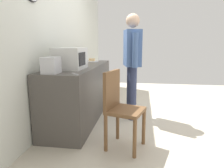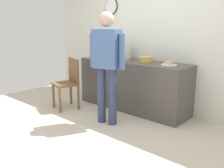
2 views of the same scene
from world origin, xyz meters
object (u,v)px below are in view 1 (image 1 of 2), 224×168
(microwave, at_px, (70,58))
(toaster, at_px, (51,65))
(sandwich_plate, at_px, (92,61))
(salad_bowl, at_px, (79,61))
(spoon_utensil, at_px, (75,74))
(person_standing, at_px, (132,59))
(wooden_chair, at_px, (120,106))
(fork_utensil, at_px, (43,71))

(microwave, height_order, toaster, microwave)
(sandwich_plate, xyz_separation_m, salad_bowl, (-0.51, 0.10, 0.03))
(spoon_utensil, height_order, person_standing, person_standing)
(spoon_utensil, distance_m, wooden_chair, 0.65)
(toaster, height_order, person_standing, person_standing)
(wooden_chair, bearing_deg, microwave, 58.93)
(toaster, xyz_separation_m, fork_utensil, (0.14, 0.18, -0.10))
(toaster, relative_size, person_standing, 0.13)
(salad_bowl, xyz_separation_m, person_standing, (-0.09, -0.92, 0.07))
(microwave, xyz_separation_m, spoon_utensil, (-0.49, -0.23, -0.15))
(spoon_utensil, bearing_deg, microwave, 24.94)
(microwave, relative_size, wooden_chair, 0.53)
(toaster, bearing_deg, wooden_chair, -89.80)
(sandwich_plate, distance_m, person_standing, 1.02)
(salad_bowl, xyz_separation_m, fork_utensil, (-1.00, 0.18, -0.04))
(microwave, distance_m, salad_bowl, 0.70)
(sandwich_plate, distance_m, fork_utensil, 1.54)
(sandwich_plate, bearing_deg, fork_utensil, 169.28)
(fork_utensil, bearing_deg, wooden_chair, -97.79)
(salad_bowl, height_order, toaster, toaster)
(person_standing, relative_size, wooden_chair, 1.83)
(fork_utensil, bearing_deg, sandwich_plate, -10.72)
(salad_bowl, xyz_separation_m, spoon_utensil, (-1.17, -0.31, -0.04))
(fork_utensil, xyz_separation_m, wooden_chair, (-0.14, -1.02, -0.38))
(toaster, distance_m, wooden_chair, 0.96)
(spoon_utensil, bearing_deg, wooden_chair, -86.94)
(toaster, relative_size, spoon_utensil, 1.29)
(person_standing, bearing_deg, wooden_chair, 175.39)
(wooden_chair, bearing_deg, fork_utensil, 82.21)
(microwave, height_order, salad_bowl, microwave)
(salad_bowl, bearing_deg, microwave, -173.33)
(sandwich_plate, relative_size, person_standing, 0.15)
(fork_utensil, bearing_deg, spoon_utensil, -108.96)
(microwave, height_order, wooden_chair, microwave)
(sandwich_plate, height_order, salad_bowl, salad_bowl)
(microwave, xyz_separation_m, sandwich_plate, (1.19, -0.02, -0.13))
(salad_bowl, relative_size, wooden_chair, 0.24)
(toaster, height_order, wooden_chair, toaster)
(microwave, height_order, spoon_utensil, microwave)
(salad_bowl, bearing_deg, person_standing, -95.69)
(spoon_utensil, distance_m, person_standing, 1.25)
(person_standing, xyz_separation_m, wooden_chair, (-1.05, 0.08, -0.49))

